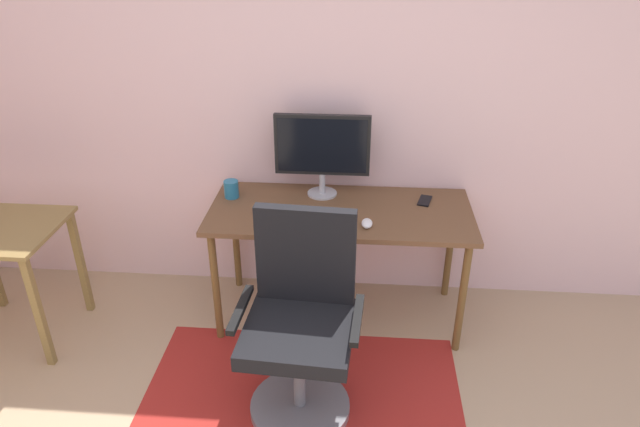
% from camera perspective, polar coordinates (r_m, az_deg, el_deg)
% --- Properties ---
extents(wall_back, '(6.00, 0.10, 2.60)m').
position_cam_1_polar(wall_back, '(3.48, 1.38, 11.57)').
color(wall_back, beige).
rests_on(wall_back, ground).
extents(area_rug, '(1.68, 1.02, 0.01)m').
position_cam_1_polar(area_rug, '(3.17, -1.80, -17.78)').
color(area_rug, '#A1251F').
rests_on(area_rug, ground).
extents(desk, '(1.53, 0.67, 0.75)m').
position_cam_1_polar(desk, '(3.33, 2.05, -0.71)').
color(desk, brown).
rests_on(desk, ground).
extents(monitor, '(0.56, 0.18, 0.50)m').
position_cam_1_polar(monitor, '(3.36, 0.23, 6.60)').
color(monitor, '#B2B2B7').
rests_on(monitor, desk).
extents(keyboard, '(0.43, 0.13, 0.02)m').
position_cam_1_polar(keyboard, '(3.09, -0.81, -1.36)').
color(keyboard, black).
rests_on(keyboard, desk).
extents(computer_mouse, '(0.06, 0.10, 0.03)m').
position_cam_1_polar(computer_mouse, '(3.12, 4.74, -0.99)').
color(computer_mouse, white).
rests_on(computer_mouse, desk).
extents(coffee_cup, '(0.09, 0.09, 0.11)m').
position_cam_1_polar(coffee_cup, '(3.46, -8.89, 2.44)').
color(coffee_cup, teal).
rests_on(coffee_cup, desk).
extents(cell_phone, '(0.10, 0.15, 0.01)m').
position_cam_1_polar(cell_phone, '(3.44, 10.47, 1.28)').
color(cell_phone, black).
rests_on(cell_phone, desk).
extents(office_chair, '(0.62, 0.55, 1.06)m').
position_cam_1_polar(office_chair, '(2.83, -1.92, -11.70)').
color(office_chair, slate).
rests_on(office_chair, ground).
extents(side_table, '(0.67, 0.59, 0.73)m').
position_cam_1_polar(side_table, '(3.68, -29.38, -2.96)').
color(side_table, olive).
rests_on(side_table, ground).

